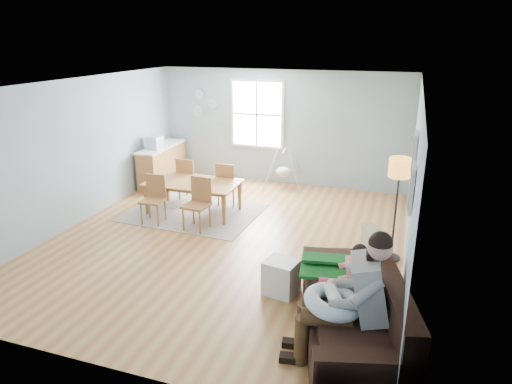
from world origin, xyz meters
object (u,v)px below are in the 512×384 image
(father, at_px, (351,294))
(counter, at_px, (162,165))
(storage_cube, at_px, (281,277))
(baby_swing, at_px, (284,171))
(monitor, at_px, (154,143))
(dining_table, at_px, (193,198))
(chair_se, at_px, (198,200))
(floor_lamp, at_px, (399,176))
(chair_sw, at_px, (154,196))
(sofa, at_px, (356,317))
(chair_nw, at_px, (188,176))
(toddler, at_px, (349,273))
(chair_ne, at_px, (227,181))

(father, distance_m, counter, 7.23)
(father, distance_m, storage_cube, 1.67)
(storage_cube, relative_size, baby_swing, 0.50)
(father, xyz_separation_m, monitor, (-5.14, 4.73, 0.25))
(dining_table, xyz_separation_m, chair_se, (0.45, -0.66, 0.23))
(floor_lamp, distance_m, baby_swing, 4.05)
(monitor, bearing_deg, chair_sw, -60.44)
(dining_table, bearing_deg, chair_se, -55.84)
(sofa, xyz_separation_m, storage_cube, (-1.13, 0.77, -0.09))
(chair_se, height_order, monitor, monitor)
(dining_table, bearing_deg, chair_sw, -128.92)
(chair_nw, bearing_deg, father, -45.88)
(floor_lamp, bearing_deg, storage_cube, -131.99)
(sofa, height_order, floor_lamp, floor_lamp)
(chair_nw, height_order, counter, chair_nw)
(chair_se, bearing_deg, floor_lamp, -2.27)
(sofa, height_order, chair_sw, sofa)
(chair_se, bearing_deg, counter, 132.59)
(father, relative_size, dining_table, 0.85)
(toddler, relative_size, chair_nw, 0.96)
(toddler, relative_size, dining_table, 0.49)
(toddler, relative_size, chair_ne, 0.97)
(dining_table, distance_m, counter, 2.21)
(storage_cube, xyz_separation_m, dining_table, (-2.51, 2.36, 0.08))
(chair_se, height_order, counter, chair_se)
(father, distance_m, chair_se, 4.24)
(sofa, xyz_separation_m, toddler, (-0.14, 0.19, 0.46))
(toddler, height_order, dining_table, toddler)
(chair_se, relative_size, baby_swing, 0.94)
(floor_lamp, xyz_separation_m, monitor, (-5.48, 2.02, -0.31))
(floor_lamp, height_order, chair_sw, floor_lamp)
(father, bearing_deg, baby_swing, 111.99)
(chair_sw, distance_m, chair_se, 0.95)
(toddler, bearing_deg, chair_nw, 137.51)
(chair_ne, bearing_deg, baby_swing, 61.84)
(storage_cube, height_order, chair_sw, chair_sw)
(chair_sw, relative_size, baby_swing, 0.89)
(counter, distance_m, baby_swing, 2.95)
(chair_ne, bearing_deg, father, -53.07)
(chair_sw, bearing_deg, storage_cube, -29.97)
(storage_cube, distance_m, dining_table, 3.45)
(chair_sw, distance_m, monitor, 2.21)
(chair_nw, bearing_deg, floor_lamp, -18.39)
(floor_lamp, xyz_separation_m, baby_swing, (-2.61, 2.94, -0.98))
(father, relative_size, chair_sw, 1.72)
(chair_se, relative_size, monitor, 2.85)
(toddler, distance_m, chair_se, 3.82)
(monitor, bearing_deg, floor_lamp, -20.28)
(chair_se, bearing_deg, toddler, -36.93)
(floor_lamp, bearing_deg, sofa, -96.91)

